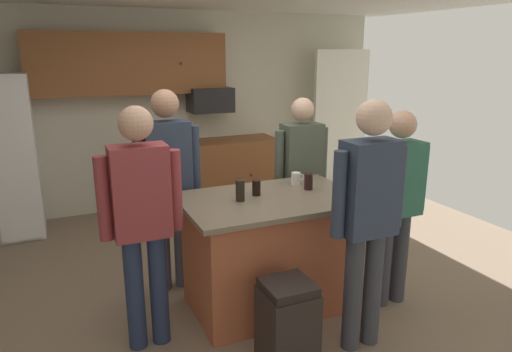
{
  "coord_description": "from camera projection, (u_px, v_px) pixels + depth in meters",
  "views": [
    {
      "loc": [
        -1.35,
        -3.42,
        2.08
      ],
      "look_at": [
        0.19,
        0.06,
        1.05
      ],
      "focal_mm": 32.54,
      "sensor_mm": 36.0,
      "label": 1
    }
  ],
  "objects": [
    {
      "name": "kitchen_island",
      "position": [
        271.0,
        251.0,
        3.82
      ],
      "size": [
        1.43,
        0.94,
        0.95
      ],
      "color": "#AD5638",
      "rests_on": "ground"
    },
    {
      "name": "person_elder_center",
      "position": [
        142.0,
        213.0,
        3.15
      ],
      "size": [
        0.57,
        0.23,
        1.74
      ],
      "rotation": [
        0.0,
        0.0,
        0.14
      ],
      "color": "#232D4C",
      "rests_on": "ground"
    },
    {
      "name": "floor",
      "position": [
        239.0,
        295.0,
        4.09
      ],
      "size": [
        7.04,
        7.04,
        0.0
      ],
      "primitive_type": "plane",
      "color": "#7F6B56",
      "rests_on": "ground"
    },
    {
      "name": "glass_stout_tall",
      "position": [
        240.0,
        191.0,
        3.59
      ],
      "size": [
        0.07,
        0.07,
        0.17
      ],
      "color": "black",
      "rests_on": "kitchen_island"
    },
    {
      "name": "microwave_over_range",
      "position": [
        210.0,
        100.0,
        6.15
      ],
      "size": [
        0.56,
        0.4,
        0.32
      ],
      "primitive_type": "cube",
      "color": "black"
    },
    {
      "name": "cabinet_run_upper",
      "position": [
        130.0,
        64.0,
        5.73
      ],
      "size": [
        2.4,
        0.38,
        0.75
      ],
      "color": "brown"
    },
    {
      "name": "mug_blue_stoneware",
      "position": [
        296.0,
        178.0,
        4.05
      ],
      "size": [
        0.12,
        0.08,
        0.11
      ],
      "color": "white",
      "rests_on": "kitchen_island"
    },
    {
      "name": "person_guest_left",
      "position": [
        168.0,
        177.0,
        3.97
      ],
      "size": [
        0.57,
        0.23,
        1.78
      ],
      "rotation": [
        0.0,
        0.0,
        -0.75
      ],
      "color": "#4C5166",
      "rests_on": "ground"
    },
    {
      "name": "trash_bin",
      "position": [
        287.0,
        324.0,
        3.12
      ],
      "size": [
        0.34,
        0.34,
        0.61
      ],
      "color": "black",
      "rests_on": "ground"
    },
    {
      "name": "person_guest_by_door",
      "position": [
        397.0,
        197.0,
        3.74
      ],
      "size": [
        0.57,
        0.22,
        1.64
      ],
      "rotation": [
        0.0,
        0.0,
        2.76
      ],
      "color": "#383842",
      "rests_on": "ground"
    },
    {
      "name": "glass_dark_ale",
      "position": [
        309.0,
        182.0,
        3.9
      ],
      "size": [
        0.07,
        0.07,
        0.14
      ],
      "color": "black",
      "rests_on": "kitchen_island"
    },
    {
      "name": "glass_pilsner",
      "position": [
        256.0,
        188.0,
        3.74
      ],
      "size": [
        0.07,
        0.07,
        0.13
      ],
      "color": "black",
      "rests_on": "kitchen_island"
    },
    {
      "name": "person_host_foreground",
      "position": [
        368.0,
        210.0,
        3.14
      ],
      "size": [
        0.57,
        0.23,
        1.78
      ],
      "rotation": [
        0.0,
        0.0,
        2.0
      ],
      "color": "#383842",
      "rests_on": "ground"
    },
    {
      "name": "back_wall",
      "position": [
        161.0,
        111.0,
        6.22
      ],
      "size": [
        6.4,
        0.1,
        2.6
      ],
      "primitive_type": "cube",
      "color": "beige",
      "rests_on": "ground"
    },
    {
      "name": "french_door_window_panel",
      "position": [
        340.0,
        119.0,
        6.93
      ],
      "size": [
        0.9,
        0.06,
        2.0
      ],
      "primitive_type": "cube",
      "color": "white",
      "rests_on": "ground"
    },
    {
      "name": "cabinet_run_lower",
      "position": [
        213.0,
        173.0,
        6.39
      ],
      "size": [
        1.8,
        0.63,
        0.9
      ],
      "color": "brown",
      "rests_on": "ground"
    },
    {
      "name": "person_guest_right",
      "position": [
        301.0,
        170.0,
        4.53
      ],
      "size": [
        0.57,
        0.22,
        1.66
      ],
      "rotation": [
        0.0,
        0.0,
        -2.34
      ],
      "color": "tan",
      "rests_on": "ground"
    }
  ]
}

